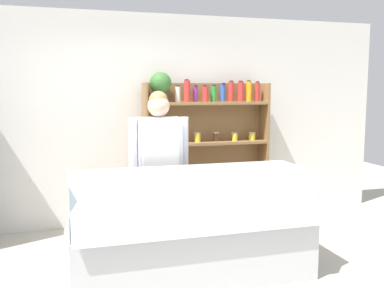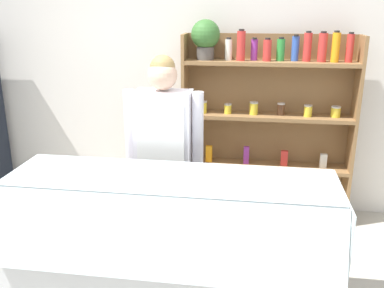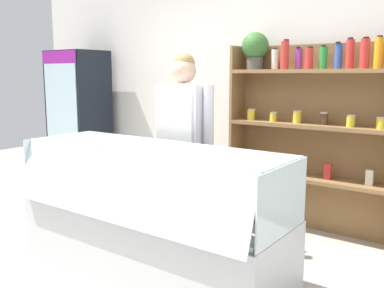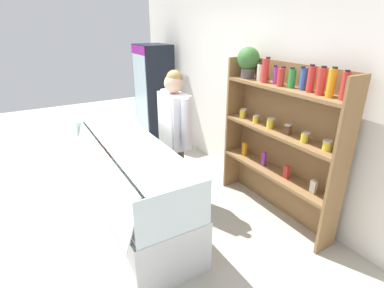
# 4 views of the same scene
# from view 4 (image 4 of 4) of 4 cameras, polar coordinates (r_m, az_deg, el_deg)

# --- Properties ---
(ground_plane) EXTENTS (12.00, 12.00, 0.00)m
(ground_plane) POSITION_cam_4_polar(r_m,az_deg,el_deg) (3.88, -13.32, -13.56)
(ground_plane) COLOR #B7B2A3
(back_wall) EXTENTS (6.80, 0.10, 2.70)m
(back_wall) POSITION_cam_4_polar(r_m,az_deg,el_deg) (4.23, 11.71, 9.80)
(back_wall) COLOR white
(back_wall) RESTS_ON ground
(drinks_fridge) EXTENTS (0.70, 0.58, 1.84)m
(drinks_fridge) POSITION_cam_4_polar(r_m,az_deg,el_deg) (6.04, -7.21, 9.58)
(drinks_fridge) COLOR black
(drinks_fridge) RESTS_ON ground
(shelving_unit) EXTENTS (1.63, 0.29, 1.95)m
(shelving_unit) POSITION_cam_4_polar(r_m,az_deg,el_deg) (3.61, 16.04, 3.44)
(shelving_unit) COLOR olive
(shelving_unit) RESTS_ON ground
(deli_display_case) EXTENTS (2.18, 0.80, 1.01)m
(deli_display_case) POSITION_cam_4_polar(r_m,az_deg,el_deg) (3.61, -11.18, -10.31)
(deli_display_case) COLOR silver
(deli_display_case) RESTS_ON ground
(shop_clerk) EXTENTS (0.63, 0.25, 1.73)m
(shop_clerk) POSITION_cam_4_polar(r_m,az_deg,el_deg) (3.66, -3.38, 3.07)
(shop_clerk) COLOR #4C4233
(shop_clerk) RESTS_ON ground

